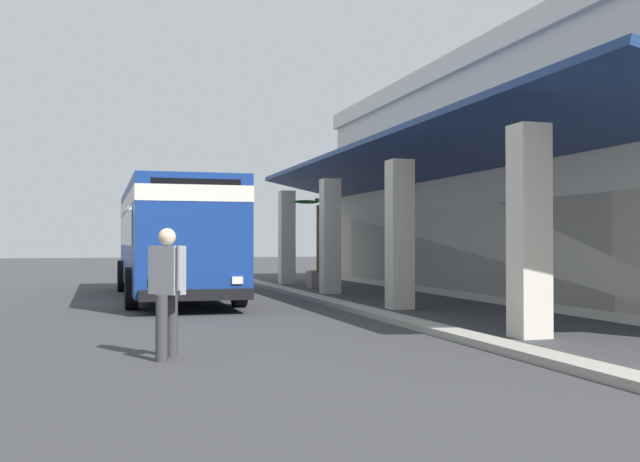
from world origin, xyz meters
name	(u,v)px	position (x,y,z in m)	size (l,w,h in m)	color
ground	(422,296)	(0.00, 8.00, 0.00)	(120.00, 120.00, 0.00)	#38383A
curb_strip	(319,299)	(0.95, 4.57, 0.06)	(27.14, 0.50, 0.12)	#9E998E
plaza_building	(622,179)	(0.95, 14.19, 3.52)	(22.91, 14.53, 7.04)	beige
transit_bus	(172,233)	(-1.46, 0.89, 1.85)	(11.22, 2.87, 3.34)	navy
pedestrian	(167,285)	(10.11, -0.22, 1.01)	(0.64, 0.48, 1.77)	#38383D
potted_palm	(319,262)	(-4.88, 6.25, 0.89)	(1.96, 1.77, 3.17)	gray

